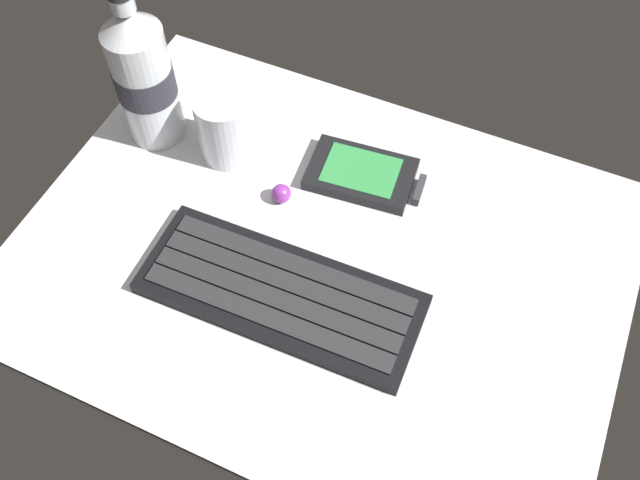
% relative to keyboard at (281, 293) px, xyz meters
% --- Properties ---
extents(ground_plane, '(0.64, 0.48, 0.03)m').
position_rel_keyboard_xyz_m(ground_plane, '(0.02, 0.06, -0.02)').
color(ground_plane, silver).
extents(keyboard, '(0.29, 0.12, 0.02)m').
position_rel_keyboard_xyz_m(keyboard, '(0.00, 0.00, 0.00)').
color(keyboard, black).
rests_on(keyboard, ground_plane).
extents(handheld_device, '(0.13, 0.09, 0.02)m').
position_rel_keyboard_xyz_m(handheld_device, '(0.02, 0.18, -0.00)').
color(handheld_device, black).
rests_on(handheld_device, ground_plane).
extents(juice_cup, '(0.06, 0.06, 0.09)m').
position_rel_keyboard_xyz_m(juice_cup, '(-0.14, 0.15, 0.03)').
color(juice_cup, silver).
rests_on(juice_cup, ground_plane).
extents(water_bottle, '(0.07, 0.07, 0.21)m').
position_rel_keyboard_xyz_m(water_bottle, '(-0.23, 0.15, 0.08)').
color(water_bottle, silver).
rests_on(water_bottle, ground_plane).
extents(trackball_mouse, '(0.02, 0.02, 0.02)m').
position_rel_keyboard_xyz_m(trackball_mouse, '(-0.05, 0.11, 0.00)').
color(trackball_mouse, purple).
rests_on(trackball_mouse, ground_plane).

